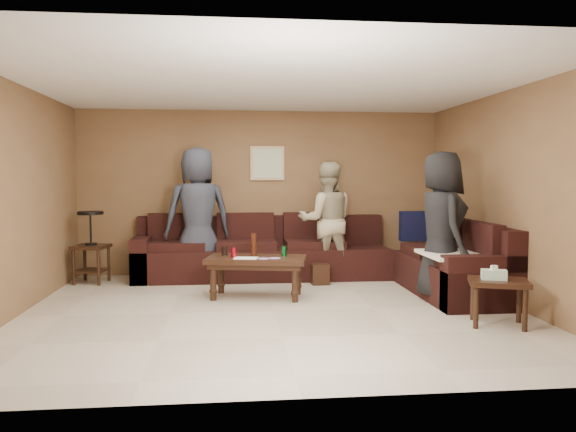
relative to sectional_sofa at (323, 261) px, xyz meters
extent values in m
plane|color=beige|center=(-0.81, -1.52, -0.33)|extent=(5.50, 5.50, 0.00)
cube|color=silver|center=(-0.81, -1.52, 2.12)|extent=(5.50, 5.00, 0.10)
cube|color=brown|center=(-0.81, 0.98, 0.92)|extent=(5.50, 0.10, 2.50)
cube|color=brown|center=(-0.81, -4.02, 0.92)|extent=(5.50, 0.10, 2.50)
cube|color=brown|center=(-3.56, -1.52, 0.92)|extent=(0.10, 5.00, 2.50)
cube|color=brown|center=(1.94, -1.52, 0.92)|extent=(0.10, 5.00, 2.50)
cube|color=black|center=(-0.81, 0.53, -0.10)|extent=(3.70, 0.90, 0.45)
cube|color=black|center=(-0.81, 0.86, 0.35)|extent=(3.70, 0.24, 0.45)
cube|color=black|center=(-2.54, 0.53, -0.01)|extent=(0.24, 0.90, 0.63)
cube|color=black|center=(1.49, -0.92, -0.10)|extent=(0.90, 2.00, 0.45)
cube|color=black|center=(1.82, -0.92, 0.35)|extent=(0.24, 2.00, 0.45)
cube|color=black|center=(1.49, -1.80, -0.01)|extent=(0.90, 0.24, 0.63)
cube|color=black|center=(1.49, 0.53, 0.42)|extent=(0.45, 0.14, 0.45)
cube|color=white|center=(1.49, -1.37, 0.25)|extent=(1.00, 0.85, 0.04)
cube|color=black|center=(-0.97, -0.80, 0.15)|extent=(1.31, 0.83, 0.07)
cube|color=black|center=(-0.97, -0.80, 0.08)|extent=(1.20, 0.73, 0.06)
cylinder|color=black|center=(-1.50, -0.92, -0.11)|extent=(0.08, 0.08, 0.44)
cylinder|color=black|center=(-0.53, -1.11, -0.11)|extent=(0.08, 0.08, 0.44)
cylinder|color=black|center=(-1.41, -0.48, -0.11)|extent=(0.08, 0.08, 0.44)
cylinder|color=black|center=(-0.44, -0.68, -0.11)|extent=(0.08, 0.08, 0.44)
cylinder|color=#B8152C|center=(-1.25, -0.80, 0.24)|extent=(0.07, 0.07, 0.12)
cylinder|color=#157933|center=(-0.62, -0.75, 0.24)|extent=(0.07, 0.07, 0.12)
cylinder|color=#35170C|center=(-1.00, -0.66, 0.32)|extent=(0.07, 0.07, 0.28)
cylinder|color=black|center=(-1.36, -0.63, 0.24)|extent=(0.08, 0.08, 0.11)
cube|color=white|center=(-1.10, -0.91, 0.18)|extent=(0.32, 0.27, 0.00)
cylinder|color=#F556AF|center=(-0.89, -0.98, 0.18)|extent=(0.14, 0.14, 0.01)
cylinder|color=#F556AF|center=(-0.75, -0.95, 0.18)|extent=(0.14, 0.14, 0.01)
cube|color=black|center=(-3.23, 0.39, 0.19)|extent=(0.52, 0.52, 0.04)
cube|color=black|center=(-3.23, 0.39, -0.15)|extent=(0.45, 0.45, 0.03)
cylinder|color=black|center=(-3.44, 0.25, -0.07)|extent=(0.04, 0.04, 0.51)
cylinder|color=black|center=(-3.09, 0.19, -0.07)|extent=(0.04, 0.04, 0.51)
cylinder|color=black|center=(-3.38, 0.60, -0.07)|extent=(0.04, 0.04, 0.51)
cylinder|color=black|center=(-3.03, 0.54, -0.07)|extent=(0.04, 0.04, 0.51)
cylinder|color=black|center=(-3.23, 0.39, 0.23)|extent=(0.16, 0.16, 0.03)
cylinder|color=black|center=(-3.23, 0.39, 0.45)|extent=(0.03, 0.03, 0.43)
cylinder|color=black|center=(-3.23, 0.39, 0.66)|extent=(0.35, 0.35, 0.04)
cube|color=black|center=(1.38, -2.36, 0.11)|extent=(0.69, 0.62, 0.05)
cylinder|color=black|center=(1.11, -2.45, -0.11)|extent=(0.05, 0.05, 0.44)
cylinder|color=black|center=(1.53, -2.60, -0.11)|extent=(0.05, 0.05, 0.44)
cylinder|color=black|center=(1.23, -2.12, -0.11)|extent=(0.05, 0.05, 0.44)
cylinder|color=black|center=(1.65, -2.27, -0.11)|extent=(0.05, 0.05, 0.44)
cube|color=white|center=(1.33, -2.36, 0.19)|extent=(0.27, 0.19, 0.10)
cube|color=white|center=(1.33, -2.36, 0.26)|extent=(0.06, 0.04, 0.05)
cube|color=black|center=(-0.05, -0.03, -0.18)|extent=(0.25, 0.25, 0.29)
cube|color=tan|center=(-0.71, 0.96, 1.37)|extent=(0.52, 0.03, 0.52)
cube|color=silver|center=(-0.71, 0.95, 1.37)|extent=(0.44, 0.01, 0.44)
imported|color=#292C39|center=(-1.75, 0.40, 0.63)|extent=(1.05, 0.81, 1.92)
imported|color=tan|center=(0.10, 0.33, 0.53)|extent=(0.85, 0.68, 1.71)
imported|color=black|center=(1.24, -1.18, 0.57)|extent=(0.60, 0.90, 1.80)
camera|label=1|loc=(-1.29, -7.66, 1.17)|focal=35.00mm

